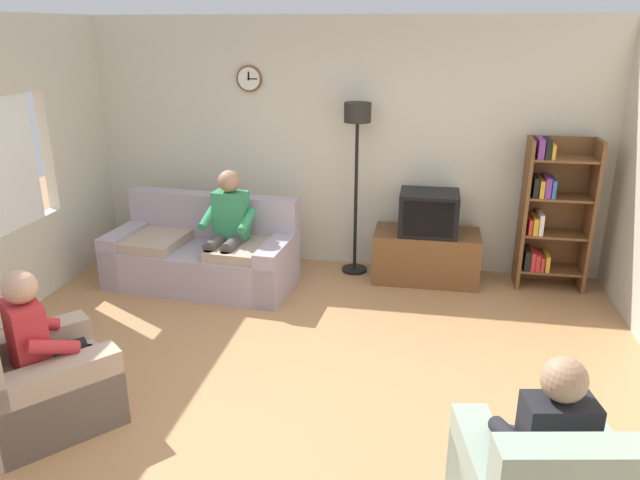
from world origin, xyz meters
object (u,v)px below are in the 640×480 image
object	(u,v)px
person_in_left_armchair	(43,340)
tv_stand	(426,256)
bookshelf	(550,213)
armchair_near_window	(37,385)
couch	(203,255)
tv	(429,213)
person_on_couch	(227,225)
person_in_right_armchair	(547,440)
floor_lamp	(357,142)

from	to	relation	value
person_in_left_armchair	tv_stand	bearing A→B (deg)	49.53
bookshelf	armchair_near_window	xyz separation A→B (m)	(-3.77, -3.07, -0.50)
tv_stand	bookshelf	world-z (taller)	bookshelf
couch	bookshelf	bearing A→B (deg)	9.64
person_in_left_armchair	bookshelf	bearing A→B (deg)	38.92
tv	person_on_couch	bearing A→B (deg)	-162.85
armchair_near_window	person_in_right_armchair	world-z (taller)	person_in_right_armchair
couch	tv_stand	distance (m)	2.36
tv_stand	floor_lamp	world-z (taller)	floor_lamp
floor_lamp	tv_stand	bearing A→B (deg)	-7.26
bookshelf	floor_lamp	distance (m)	2.10
tv_stand	floor_lamp	xyz separation A→B (m)	(-0.78, 0.10, 1.18)
tv_stand	person_in_right_armchair	distance (m)	3.48
floor_lamp	person_in_right_armchair	size ratio (longest dim) A/B	1.65
couch	person_in_left_armchair	bearing A→B (deg)	-94.59
bookshelf	person_in_right_armchair	distance (m)	3.53
bookshelf	floor_lamp	world-z (taller)	floor_lamp
couch	person_in_right_armchair	size ratio (longest dim) A/B	1.75
tv_stand	floor_lamp	bearing A→B (deg)	172.74
tv_stand	armchair_near_window	distance (m)	3.93
couch	armchair_near_window	size ratio (longest dim) A/B	1.65
tv	armchair_near_window	world-z (taller)	tv
tv_stand	person_on_couch	distance (m)	2.12
tv	person_in_right_armchair	world-z (taller)	person_in_right_armchair
tv_stand	bookshelf	bearing A→B (deg)	3.41
couch	floor_lamp	size ratio (longest dim) A/B	1.06
couch	tv	bearing A→B (deg)	12.27
floor_lamp	armchair_near_window	size ratio (longest dim) A/B	1.56
person_in_right_armchair	tv_stand	bearing A→B (deg)	100.47
tv_stand	tv	distance (m)	0.49
tv	floor_lamp	size ratio (longest dim) A/B	0.32
bookshelf	person_on_couch	bearing A→B (deg)	-167.51
tv	bookshelf	xyz separation A→B (m)	(1.22, 0.10, 0.04)
tv	person_in_left_armchair	distance (m)	3.83
person_in_right_armchair	person_on_couch	bearing A→B (deg)	133.27
floor_lamp	person_on_couch	world-z (taller)	floor_lamp
floor_lamp	person_in_right_armchair	world-z (taller)	floor_lamp
floor_lamp	person_in_left_armchair	bearing A→B (deg)	-119.61
person_on_couch	tv_stand	bearing A→B (deg)	17.79
armchair_near_window	person_on_couch	xyz separation A→B (m)	(0.57, 2.36, 0.41)
couch	person_in_right_armchair	distance (m)	4.12
armchair_near_window	person_in_left_armchair	world-z (taller)	person_in_left_armchair
tv	floor_lamp	distance (m)	1.05
floor_lamp	person_in_right_armchair	distance (m)	3.87
tv_stand	person_in_left_armchair	world-z (taller)	person_in_left_armchair
bookshelf	armchair_near_window	distance (m)	4.89
armchair_near_window	person_on_couch	bearing A→B (deg)	76.30
couch	person_on_couch	size ratio (longest dim) A/B	1.58
person_on_couch	person_in_left_armchair	world-z (taller)	person_on_couch
person_in_right_armchair	armchair_near_window	bearing A→B (deg)	172.62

